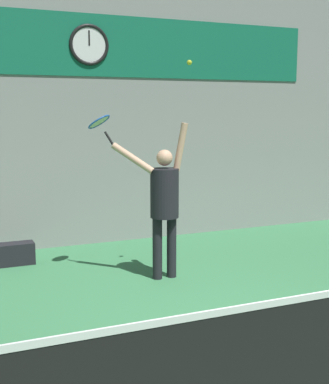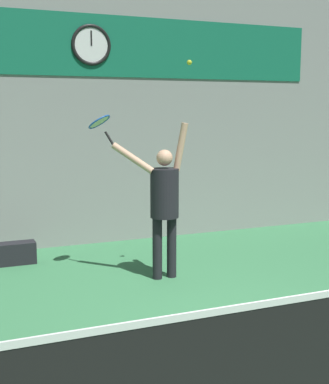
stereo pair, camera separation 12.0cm
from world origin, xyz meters
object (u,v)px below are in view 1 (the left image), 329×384
at_px(scoreboard_clock, 89,45).
at_px(tennis_ball, 189,62).
at_px(tennis_player, 164,199).
at_px(tennis_racket, 100,123).
at_px(equipment_bag, 13,254).

xyz_separation_m(scoreboard_clock, tennis_ball, (0.66, -2.33, -0.44)).
xyz_separation_m(tennis_player, tennis_ball, (0.29, -0.16, 1.77)).
bearing_deg(tennis_player, scoreboard_clock, 99.79).
relative_size(scoreboard_clock, tennis_racket, 1.50).
relative_size(scoreboard_clock, equipment_bag, 1.06).
relative_size(tennis_ball, equipment_bag, 0.11).
distance_m(tennis_player, tennis_ball, 1.80).
xyz_separation_m(tennis_player, equipment_bag, (-1.80, 1.45, -0.93)).
xyz_separation_m(scoreboard_clock, tennis_player, (0.38, -2.18, -2.21)).
height_order(tennis_player, tennis_racket, tennis_racket).
height_order(tennis_player, equipment_bag, tennis_player).
height_order(tennis_racket, equipment_bag, tennis_racket).
bearing_deg(tennis_player, tennis_ball, -28.33).
bearing_deg(equipment_bag, scoreboard_clock, 27.08).
bearing_deg(tennis_racket, scoreboard_clock, 78.32).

